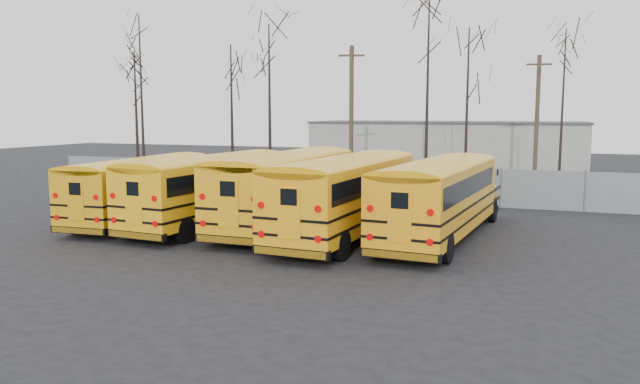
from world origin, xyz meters
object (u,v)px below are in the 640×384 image
at_px(bus_e, 440,193).
at_px(utility_pole_right, 537,123).
at_px(bus_d, 348,189).
at_px(utility_pole_left, 351,117).
at_px(bus_a, 144,184).
at_px(bus_c, 288,183).
at_px(bus_b, 213,184).

bearing_deg(bus_e, utility_pole_right, 84.20).
height_order(bus_d, utility_pole_right, utility_pole_right).
bearing_deg(utility_pole_left, bus_e, -73.95).
bearing_deg(utility_pole_left, utility_pole_right, 2.05).
relative_size(bus_a, bus_d, 0.90).
bearing_deg(utility_pole_right, bus_a, -144.33).
xyz_separation_m(bus_d, bus_e, (3.45, 0.74, -0.06)).
relative_size(bus_a, bus_c, 0.90).
distance_m(bus_b, bus_e, 9.74).
distance_m(bus_a, bus_e, 13.16).
relative_size(bus_a, bus_b, 0.94).
relative_size(bus_e, utility_pole_right, 1.38).
height_order(bus_c, bus_e, bus_c).
distance_m(bus_a, bus_d, 9.70).
xyz_separation_m(bus_d, utility_pole_left, (-4.35, 13.95, 2.67)).
height_order(bus_c, utility_pole_right, utility_pole_right).
bearing_deg(bus_d, utility_pole_left, 110.25).
xyz_separation_m(bus_b, bus_c, (3.28, 0.63, 0.10)).
bearing_deg(bus_b, bus_d, 0.22).
height_order(bus_a, bus_b, bus_b).
distance_m(bus_c, bus_d, 3.20).
bearing_deg(utility_pole_left, bus_a, -125.86).
bearing_deg(bus_a, bus_c, 3.08).
xyz_separation_m(bus_b, bus_e, (9.74, 0.29, 0.02)).
distance_m(bus_d, utility_pole_left, 14.86).
distance_m(bus_a, utility_pole_right, 23.46).
relative_size(bus_b, bus_c, 0.96).
height_order(bus_e, utility_pole_right, utility_pole_right).
relative_size(bus_e, utility_pole_left, 1.28).
distance_m(bus_b, utility_pole_right, 21.10).
xyz_separation_m(bus_c, bus_d, (3.01, -1.08, -0.02)).
bearing_deg(bus_e, bus_d, -163.46).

